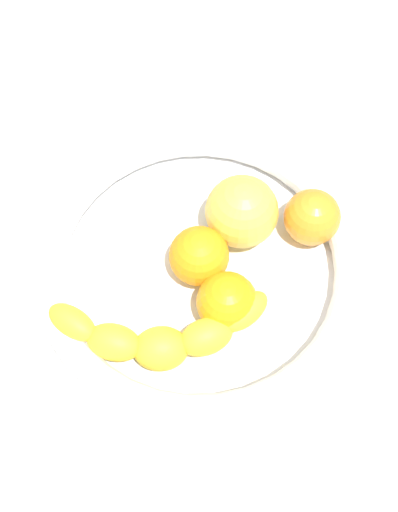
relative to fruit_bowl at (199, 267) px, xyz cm
name	(u,v)px	position (x,y,z in cm)	size (l,w,h in cm)	color
kitchen_counter	(199,284)	(0.00, 0.00, -3.95)	(120.00, 120.00, 3.00)	#9E9D9B
fruit_bowl	(199,267)	(0.00, 0.00, 0.00)	(33.09, 33.09, 4.76)	white
banana_draped_left	(160,336)	(-2.19, 8.75, 1.91)	(16.65, 15.19, 4.55)	yellow
orange_front	(204,254)	(-0.28, -0.45, 2.28)	(5.99, 5.99, 5.99)	orange
orange_mid_left	(227,302)	(-5.11, 2.28, 2.23)	(5.90, 5.90, 5.90)	orange
orange_mid_right	(312,217)	(-6.33, -10.58, 2.19)	(5.82, 5.82, 5.82)	orange
apple_yellow	(242,212)	(-0.55, -6.33, 3.01)	(7.46, 7.46, 7.46)	#E0C148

